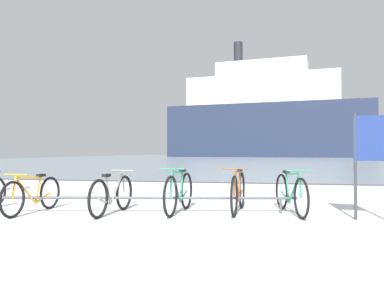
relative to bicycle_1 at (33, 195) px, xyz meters
The scene contains 9 objects.
ground 51.45m from the bicycle_1, 86.97° to the left, with size 80.00×132.00×0.08m.
bike_rack 1.90m from the bicycle_1, 11.84° to the left, with size 5.78×1.14×0.31m.
bicycle_1 is the anchor object (origin of this frame).
bicycle_2 1.48m from the bicycle_1, ahead, with size 0.46×1.69×0.78m.
bicycle_3 2.69m from the bicycle_1, 11.95° to the left, with size 0.46×1.71×0.84m.
bicycle_4 3.79m from the bicycle_1, 12.92° to the left, with size 0.46×1.78×0.84m.
bicycle_5 4.72m from the bicycle_1, 10.47° to the left, with size 0.61×1.74×0.82m.
info_sign 5.99m from the bicycle_1, ahead, with size 0.55×0.16×1.78m.
ferry_ship 74.48m from the bicycle_1, 87.30° to the left, with size 41.45×16.01×24.30m.
Camera 1 is at (1.55, -3.77, 1.13)m, focal length 35.81 mm.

